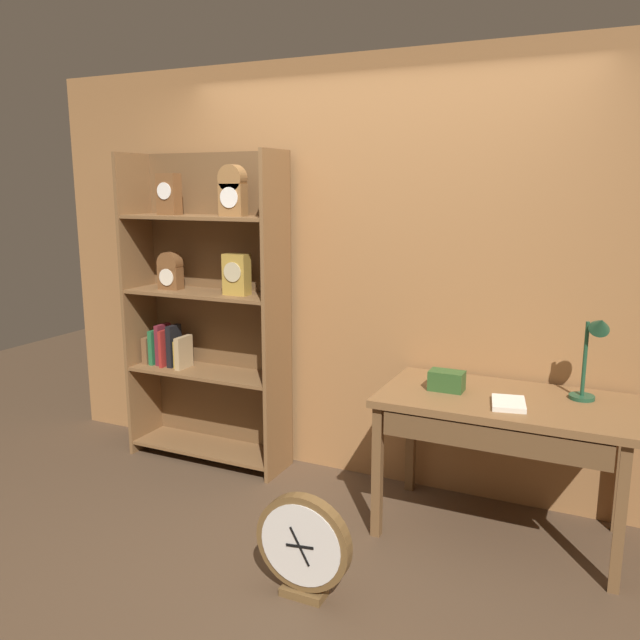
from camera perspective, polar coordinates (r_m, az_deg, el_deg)
ground_plane at (r=3.31m, az=-3.90°, el=-22.05°), size 10.00×10.00×0.00m
back_wood_panel at (r=3.99m, az=5.03°, el=3.88°), size 4.80×0.05×2.60m
bookshelf at (r=4.37m, az=-10.02°, el=1.00°), size 1.11×0.35×2.06m
workbench at (r=3.51m, az=15.78°, el=-8.06°), size 1.27×0.69×0.77m
desk_lamp at (r=3.51m, az=22.94°, el=-2.24°), size 0.19×0.19×0.47m
toolbox_small at (r=3.54m, az=11.08°, el=-5.26°), size 0.18×0.11×0.11m
open_repair_manual at (r=3.38m, az=16.25°, el=-7.06°), size 0.20×0.25×0.02m
round_clock_large at (r=3.08m, az=-1.48°, el=-19.22°), size 0.46×0.11×0.50m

